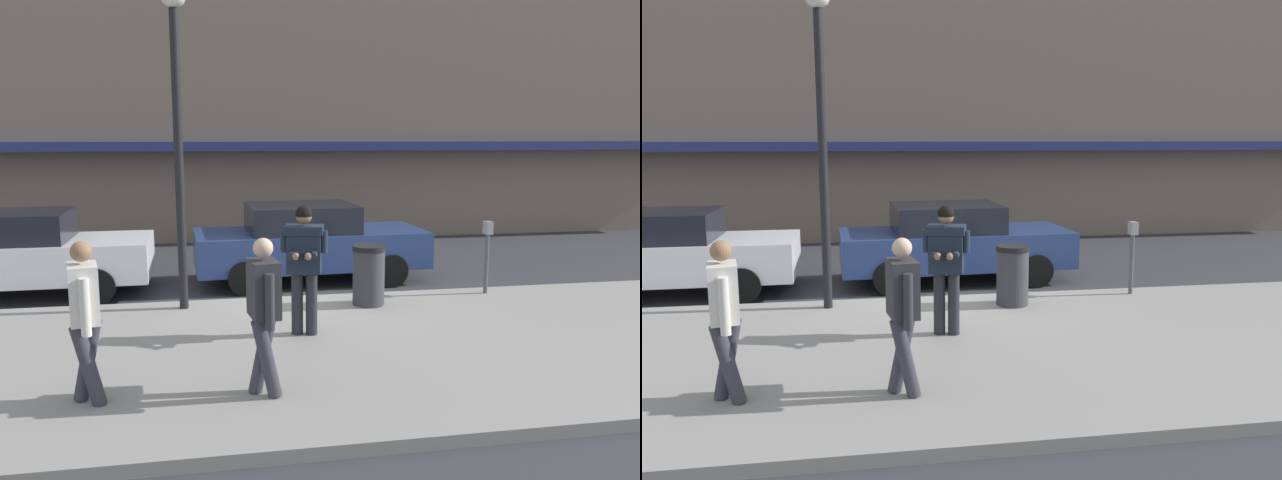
{
  "view_description": "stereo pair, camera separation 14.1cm",
  "coord_description": "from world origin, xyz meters",
  "views": [
    {
      "loc": [
        -1.57,
        -10.56,
        2.86
      ],
      "look_at": [
        -0.1,
        -2.47,
        1.49
      ],
      "focal_mm": 35.0,
      "sensor_mm": 36.0,
      "label": 1
    },
    {
      "loc": [
        -1.43,
        -10.59,
        2.86
      ],
      "look_at": [
        -0.1,
        -2.47,
        1.49
      ],
      "focal_mm": 35.0,
      "sensor_mm": 36.0,
      "label": 2
    }
  ],
  "objects": [
    {
      "name": "street_lamp_post",
      "position": [
        -1.99,
        -0.65,
        3.14
      ],
      "size": [
        0.36,
        0.36,
        4.88
      ],
      "color": "black",
      "rests_on": "sidewalk"
    },
    {
      "name": "parked_sedan_near",
      "position": [
        -4.93,
        1.18,
        0.79
      ],
      "size": [
        4.52,
        1.97,
        1.54
      ],
      "color": "silver",
      "rests_on": "ground"
    },
    {
      "name": "trash_bin",
      "position": [
        0.98,
        -0.95,
        0.63
      ],
      "size": [
        0.55,
        0.55,
        0.98
      ],
      "color": "#38383D",
      "rests_on": "sidewalk"
    },
    {
      "name": "parked_sedan_mid",
      "position": [
        0.37,
        1.47,
        0.79
      ],
      "size": [
        4.59,
        2.11,
        1.54
      ],
      "color": "navy",
      "rests_on": "ground"
    },
    {
      "name": "pedestrian_with_bag",
      "position": [
        -1.02,
        -4.25,
        1.11
      ],
      "size": [
        0.37,
        0.72,
        1.7
      ],
      "color": "#33333D",
      "rests_on": "sidewalk"
    },
    {
      "name": "curb_paint_line",
      "position": [
        1.0,
        0.05,
        0.0
      ],
      "size": [
        28.0,
        0.12,
        0.01
      ],
      "primitive_type": "cube",
      "color": "silver",
      "rests_on": "ground"
    },
    {
      "name": "ground_plane",
      "position": [
        0.0,
        0.0,
        0.0
      ],
      "size": [
        80.0,
        80.0,
        0.0
      ],
      "primitive_type": "plane",
      "color": "#333338"
    },
    {
      "name": "pedestrian_in_light_coat",
      "position": [
        -2.83,
        -4.15,
        1.11
      ],
      "size": [
        0.39,
        0.59,
        1.7
      ],
      "color": "#33333D",
      "rests_on": "sidewalk"
    },
    {
      "name": "parking_meter",
      "position": [
        3.19,
        -0.6,
        0.97
      ],
      "size": [
        0.12,
        0.18,
        1.27
      ],
      "color": "#4C4C51",
      "rests_on": "sidewalk"
    },
    {
      "name": "man_texting_on_phone",
      "position": [
        -0.3,
        -2.32,
        1.25
      ],
      "size": [
        0.63,
        0.64,
        1.81
      ],
      "color": "#23232B",
      "rests_on": "sidewalk"
    },
    {
      "name": "sidewalk",
      "position": [
        1.0,
        -2.85,
        0.07
      ],
      "size": [
        32.0,
        5.3,
        0.14
      ],
      "primitive_type": "cube",
      "color": "gray",
      "rests_on": "ground"
    },
    {
      "name": "storefront_facade",
      "position": [
        1.0,
        8.49,
        5.78
      ],
      "size": [
        28.0,
        4.7,
        11.57
      ],
      "color": "#756656",
      "rests_on": "ground"
    }
  ]
}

